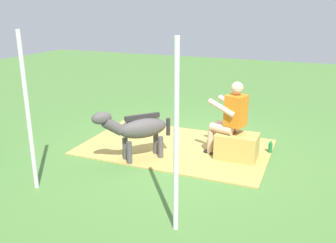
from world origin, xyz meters
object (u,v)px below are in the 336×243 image
person_seated (229,116)px  pony_standing (138,129)px  hay_bale (237,147)px  tent_pole_left (176,140)px  soda_bottle (270,147)px  tent_pole_right (28,113)px

person_seated → pony_standing: bearing=27.9°
hay_bale → pony_standing: size_ratio=0.62×
pony_standing → tent_pole_left: (-1.30, 1.60, 0.54)m
soda_bottle → tent_pole_left: bearing=75.4°
hay_bale → tent_pole_right: bearing=40.8°
person_seated → soda_bottle: size_ratio=5.30×
hay_bale → person_seated: bearing=-11.4°
hay_bale → tent_pole_right: tent_pole_right is taller
hay_bale → soda_bottle: bearing=-137.6°
tent_pole_right → soda_bottle: bearing=-138.9°
pony_standing → tent_pole_right: size_ratio=0.50×
soda_bottle → pony_standing: bearing=29.6°
hay_bale → tent_pole_right: 3.33m
tent_pole_left → tent_pole_right: bearing=-4.9°
tent_pole_left → tent_pole_right: 2.22m
person_seated → tent_pole_left: bearing=88.6°
soda_bottle → tent_pole_right: (2.93, 2.55, 0.98)m
tent_pole_right → pony_standing: bearing=-123.0°
pony_standing → tent_pole_right: bearing=57.0°
pony_standing → person_seated: bearing=-152.1°
tent_pole_left → tent_pole_right: (2.21, -0.19, 0.00)m
person_seated → tent_pole_right: tent_pole_right is taller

